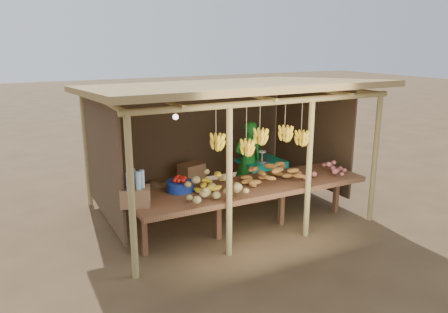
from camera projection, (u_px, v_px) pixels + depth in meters
name	position (u px, v px, depth m)	size (l,w,h in m)	color
ground	(224.00, 212.00, 8.01)	(60.00, 60.00, 0.00)	brown
stall_structure	(222.00, 108.00, 7.53)	(4.70, 3.50, 2.43)	#A48C54
counter	(251.00, 189.00, 7.00)	(3.90, 1.05, 0.80)	brown
potato_heap	(215.00, 186.00, 6.38)	(1.10, 0.66, 0.37)	#96834D
sweet_potato_heap	(274.00, 170.00, 7.18)	(1.03, 0.62, 0.36)	#A26729
onion_heap	(324.00, 165.00, 7.46)	(0.91, 0.55, 0.36)	#C25E5F
banana_pile	(215.00, 179.00, 6.74)	(0.63, 0.38, 0.35)	yellow
tomato_basin	(180.00, 185.00, 6.70)	(0.43, 0.43, 0.22)	navy
bottle_box	(135.00, 192.00, 6.08)	(0.49, 0.43, 0.51)	brown
vendor	(248.00, 161.00, 8.44)	(0.57, 0.38, 1.57)	#186D20
tarp_crate	(261.00, 177.00, 8.71)	(0.83, 0.71, 0.99)	brown
carton_stack	(184.00, 185.00, 8.52)	(1.00, 0.46, 0.70)	brown
burlap_sacks	(141.00, 195.00, 8.12)	(0.85, 0.45, 0.60)	#4C3623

